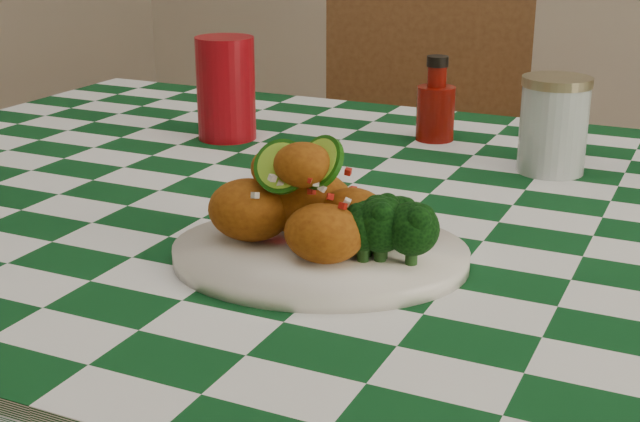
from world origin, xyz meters
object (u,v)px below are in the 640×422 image
at_px(ketchup_bottle, 436,98).
at_px(wooden_chair_left, 422,218).
at_px(red_tumbler, 226,88).
at_px(mason_jar, 554,125).
at_px(plate, 320,255).
at_px(fried_chicken_pile, 308,195).

relative_size(ketchup_bottle, wooden_chair_left, 0.13).
relative_size(red_tumbler, mason_jar, 1.20).
xyz_separation_m(plate, wooden_chair_left, (-0.21, 0.96, -0.30)).
bearing_deg(fried_chicken_pile, ketchup_bottle, 94.21).
bearing_deg(fried_chicken_pile, mason_jar, 69.80).
bearing_deg(plate, red_tumbler, 130.88).
xyz_separation_m(fried_chicken_pile, red_tumbler, (-0.32, 0.39, 0.01)).
relative_size(plate, ketchup_bottle, 2.33).
xyz_separation_m(mason_jar, wooden_chair_left, (-0.35, 0.55, -0.36)).
bearing_deg(mason_jar, fried_chicken_pile, -110.20).
distance_m(ketchup_bottle, mason_jar, 0.21).
relative_size(fried_chicken_pile, red_tumbler, 1.06).
xyz_separation_m(plate, fried_chicken_pile, (-0.01, 0.00, 0.06)).
bearing_deg(mason_jar, wooden_chair_left, 122.89).
distance_m(red_tumbler, wooden_chair_left, 0.69).
xyz_separation_m(fried_chicken_pile, ketchup_bottle, (-0.04, 0.51, -0.01)).
height_order(fried_chicken_pile, red_tumbler, red_tumbler).
bearing_deg(ketchup_bottle, mason_jar, -26.68).
xyz_separation_m(red_tumbler, mason_jar, (0.48, 0.03, -0.01)).
relative_size(plate, red_tumbler, 1.92).
distance_m(plate, mason_jar, 0.44).
distance_m(mason_jar, wooden_chair_left, 0.74).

